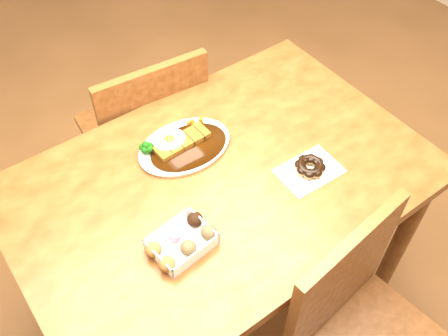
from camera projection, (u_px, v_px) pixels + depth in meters
ground at (222, 296)px, 2.01m from camera, size 6.00×6.00×0.00m
table at (222, 198)px, 1.51m from camera, size 1.20×0.80×0.75m
chair_far at (148, 133)px, 1.94m from camera, size 0.46×0.46×0.87m
katsu_curry_plate at (183, 145)px, 1.50m from camera, size 0.29×0.21×0.06m
donut_box at (182, 242)px, 1.27m from camera, size 0.19×0.14×0.04m
pon_de_ring at (310, 167)px, 1.44m from camera, size 0.19×0.13×0.04m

